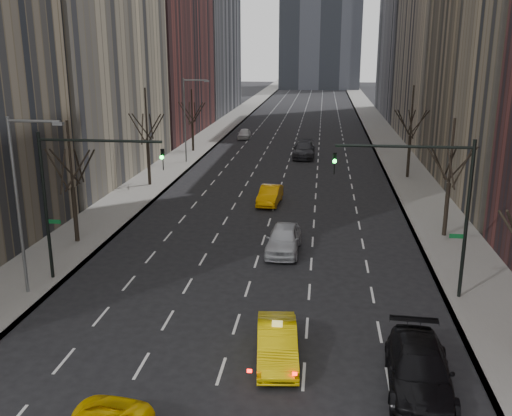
% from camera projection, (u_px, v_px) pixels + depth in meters
% --- Properties ---
extents(sidewalk_left, '(4.50, 320.00, 0.15)m').
position_uv_depth(sidewalk_left, '(218.00, 130.00, 86.91)').
color(sidewalk_left, slate).
rests_on(sidewalk_left, ground).
extents(sidewalk_right, '(4.50, 320.00, 0.15)m').
position_uv_depth(sidewalk_right, '(381.00, 133.00, 84.16)').
color(sidewalk_right, slate).
rests_on(sidewalk_right, ground).
extents(tree_lw_b, '(3.36, 3.50, 7.82)m').
position_uv_depth(tree_lw_b, '(73.00, 188.00, 36.20)').
color(tree_lw_b, black).
rests_on(tree_lw_b, ground).
extents(tree_lw_c, '(3.36, 3.50, 8.74)m').
position_uv_depth(tree_lw_c, '(148.00, 142.00, 51.40)').
color(tree_lw_c, black).
rests_on(tree_lw_c, ground).
extents(tree_lw_d, '(3.36, 3.50, 7.36)m').
position_uv_depth(tree_lw_d, '(192.00, 123.00, 68.73)').
color(tree_lw_d, black).
rests_on(tree_lw_d, ground).
extents(tree_rw_b, '(3.36, 3.50, 7.82)m').
position_uv_depth(tree_rw_b, '(449.00, 183.00, 37.32)').
color(tree_rw_b, black).
rests_on(tree_rw_b, ground).
extents(tree_rw_c, '(3.36, 3.50, 8.74)m').
position_uv_depth(tree_rw_c, '(410.00, 137.00, 54.44)').
color(tree_rw_c, black).
rests_on(tree_rw_c, ground).
extents(traffic_mast_left, '(6.69, 0.39, 8.00)m').
position_uv_depth(traffic_mast_left, '(74.00, 183.00, 29.65)').
color(traffic_mast_left, black).
rests_on(traffic_mast_left, ground).
extents(traffic_mast_right, '(6.69, 0.39, 8.00)m').
position_uv_depth(traffic_mast_right, '(433.00, 193.00, 27.60)').
color(traffic_mast_right, black).
rests_on(traffic_mast_right, ground).
extents(streetlight_near, '(2.83, 0.22, 9.00)m').
position_uv_depth(streetlight_near, '(23.00, 189.00, 27.90)').
color(streetlight_near, slate).
rests_on(streetlight_near, ground).
extents(streetlight_far, '(2.83, 0.22, 9.00)m').
position_uv_depth(streetlight_far, '(188.00, 112.00, 61.35)').
color(streetlight_far, slate).
rests_on(streetlight_far, ground).
extents(taxi_sedan, '(2.06, 4.73, 1.51)m').
position_uv_depth(taxi_sedan, '(277.00, 343.00, 23.09)').
color(taxi_sedan, '#D9B704').
rests_on(taxi_sedan, ground).
extents(silver_sedan_ahead, '(2.16, 5.04, 1.70)m').
position_uv_depth(silver_sedan_ahead, '(284.00, 239.00, 35.33)').
color(silver_sedan_ahead, '#ADAFB5').
rests_on(silver_sedan_ahead, ground).
extents(parked_suv_black, '(2.66, 5.87, 1.67)m').
position_uv_depth(parked_suv_black, '(419.00, 370.00, 21.03)').
color(parked_suv_black, black).
rests_on(parked_suv_black, ground).
extents(far_taxi, '(1.90, 4.59, 1.48)m').
position_uv_depth(far_taxi, '(270.00, 195.00, 46.26)').
color(far_taxi, '#FAA305').
rests_on(far_taxi, ground).
extents(far_suv_grey, '(2.51, 6.16, 1.79)m').
position_uv_depth(far_suv_grey, '(304.00, 150.00, 65.90)').
color(far_suv_grey, '#2D2D32').
rests_on(far_suv_grey, ground).
extents(far_car_white, '(1.81, 4.14, 1.39)m').
position_uv_depth(far_car_white, '(244.00, 134.00, 79.47)').
color(far_car_white, silver).
rests_on(far_car_white, ground).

